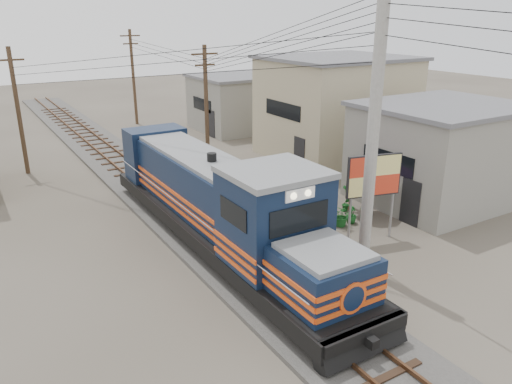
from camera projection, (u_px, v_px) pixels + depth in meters
ground at (273, 289)px, 16.52m from camera, size 120.00×120.00×0.00m
ballast at (162, 197)px, 24.54m from camera, size 3.60×70.00×0.16m
track at (162, 194)px, 24.48m from camera, size 1.15×70.00×0.12m
locomotive at (220, 205)px, 18.90m from camera, size 2.98×16.20×4.02m
utility_pole_main at (373, 132)px, 16.15m from camera, size 0.40×0.40×10.00m
wooden_pole_mid at (206, 104)px, 28.75m from camera, size 1.60×0.24×7.00m
wooden_pole_far at (133, 76)px, 40.08m from camera, size 1.60×0.24×7.50m
wooden_pole_left at (18, 109)px, 27.33m from camera, size 1.60×0.24×7.00m
power_lines at (161, 40)px, 20.75m from camera, size 9.65×19.00×3.30m
shophouse_front at (441, 153)px, 23.77m from camera, size 7.35×6.30×4.70m
shophouse_mid at (336, 107)px, 31.25m from camera, size 8.40×7.35×6.20m
shophouse_back at (237, 102)px, 38.90m from camera, size 6.30×6.30×4.20m
billboard at (374, 178)px, 19.26m from camera, size 2.26×0.64×3.55m
market_umbrella at (371, 173)px, 21.98m from camera, size 2.23×2.23×2.28m
vendor at (326, 186)px, 24.08m from camera, size 0.63×0.51×1.51m
plant_nursery at (323, 211)px, 21.88m from camera, size 3.45×3.29×1.09m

